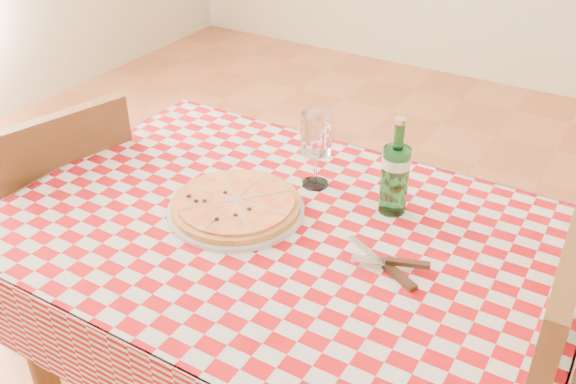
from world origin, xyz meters
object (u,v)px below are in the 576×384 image
dining_table (282,262)px  chair_far (63,221)px  water_bottle (396,166)px  wine_glass (316,151)px  pizza_plate (236,204)px

dining_table → chair_far: (-0.76, -0.01, -0.15)m
chair_far → dining_table: bearing=-163.7°
water_bottle → wine_glass: bearing=177.5°
dining_table → water_bottle: bearing=47.2°
pizza_plate → water_bottle: bearing=31.9°
chair_far → pizza_plate: chair_far is taller
chair_far → water_bottle: (0.95, 0.21, 0.37)m
water_bottle → wine_glass: (-0.21, 0.01, -0.02)m
pizza_plate → water_bottle: water_bottle is taller
pizza_plate → wine_glass: bearing=63.8°
dining_table → pizza_plate: (-0.13, 0.00, 0.12)m
wine_glass → dining_table: bearing=-82.1°
dining_table → water_bottle: size_ratio=4.97×
chair_far → water_bottle: water_bottle is taller
dining_table → wine_glass: bearing=97.9°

